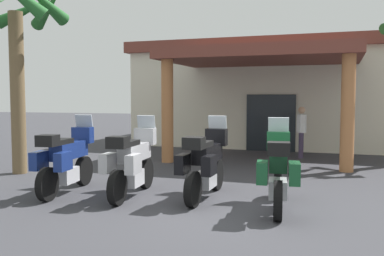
{
  "coord_description": "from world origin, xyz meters",
  "views": [
    {
      "loc": [
        1.77,
        -7.53,
        2.01
      ],
      "look_at": [
        -1.44,
        3.12,
        1.2
      ],
      "focal_mm": 40.05,
      "sensor_mm": 36.0,
      "label": 1
    }
  ],
  "objects_px": {
    "motorcycle_silver": "(132,162)",
    "motorcycle_green": "(278,170)",
    "motorcycle_blue": "(66,160)",
    "palm_tree_roadside": "(17,29)",
    "motel_building": "(283,93)",
    "pedestrian": "(301,128)",
    "motorcycle_black": "(205,163)"
  },
  "relations": [
    {
      "from": "palm_tree_roadside",
      "to": "pedestrian",
      "type": "bearing_deg",
      "value": 36.33
    },
    {
      "from": "motorcycle_blue",
      "to": "palm_tree_roadside",
      "type": "xyz_separation_m",
      "value": [
        -2.46,
        1.65,
        3.04
      ]
    },
    {
      "from": "motel_building",
      "to": "motorcycle_green",
      "type": "bearing_deg",
      "value": -83.26
    },
    {
      "from": "motorcycle_silver",
      "to": "motorcycle_black",
      "type": "bearing_deg",
      "value": -82.41
    },
    {
      "from": "motorcycle_green",
      "to": "palm_tree_roadside",
      "type": "bearing_deg",
      "value": 70.57
    },
    {
      "from": "motorcycle_black",
      "to": "palm_tree_roadside",
      "type": "relative_size",
      "value": 0.42
    },
    {
      "from": "pedestrian",
      "to": "motorcycle_blue",
      "type": "bearing_deg",
      "value": 60.88
    },
    {
      "from": "motel_building",
      "to": "motorcycle_green",
      "type": "distance_m",
      "value": 11.77
    },
    {
      "from": "motorcycle_silver",
      "to": "pedestrian",
      "type": "relative_size",
      "value": 1.31
    },
    {
      "from": "motorcycle_green",
      "to": "pedestrian",
      "type": "height_order",
      "value": "pedestrian"
    },
    {
      "from": "motorcycle_blue",
      "to": "pedestrian",
      "type": "height_order",
      "value": "pedestrian"
    },
    {
      "from": "motorcycle_black",
      "to": "palm_tree_roadside",
      "type": "distance_m",
      "value": 6.31
    },
    {
      "from": "motorcycle_blue",
      "to": "motorcycle_black",
      "type": "distance_m",
      "value": 2.94
    },
    {
      "from": "motorcycle_silver",
      "to": "palm_tree_roadside",
      "type": "height_order",
      "value": "palm_tree_roadside"
    },
    {
      "from": "motorcycle_black",
      "to": "motel_building",
      "type": "bearing_deg",
      "value": -0.22
    },
    {
      "from": "motel_building",
      "to": "pedestrian",
      "type": "relative_size",
      "value": 7.24
    },
    {
      "from": "motorcycle_blue",
      "to": "motorcycle_silver",
      "type": "height_order",
      "value": "same"
    },
    {
      "from": "motel_building",
      "to": "motorcycle_silver",
      "type": "xyz_separation_m",
      "value": [
        -1.98,
        -11.5,
        -1.47
      ]
    },
    {
      "from": "motorcycle_black",
      "to": "palm_tree_roadside",
      "type": "xyz_separation_m",
      "value": [
        -5.38,
        1.27,
        3.04
      ]
    },
    {
      "from": "motel_building",
      "to": "palm_tree_roadside",
      "type": "distance_m",
      "value": 11.68
    },
    {
      "from": "motorcycle_silver",
      "to": "motorcycle_black",
      "type": "relative_size",
      "value": 1.0
    },
    {
      "from": "motorcycle_blue",
      "to": "pedestrian",
      "type": "xyz_separation_m",
      "value": [
        4.48,
        6.75,
        0.28
      ]
    },
    {
      "from": "motorcycle_silver",
      "to": "motorcycle_black",
      "type": "xyz_separation_m",
      "value": [
        1.46,
        0.28,
        0.0
      ]
    },
    {
      "from": "pedestrian",
      "to": "palm_tree_roadside",
      "type": "distance_m",
      "value": 9.05
    },
    {
      "from": "motorcycle_blue",
      "to": "palm_tree_roadside",
      "type": "height_order",
      "value": "palm_tree_roadside"
    },
    {
      "from": "motorcycle_silver",
      "to": "palm_tree_roadside",
      "type": "distance_m",
      "value": 5.2
    },
    {
      "from": "motorcycle_silver",
      "to": "motorcycle_green",
      "type": "relative_size",
      "value": 1.0
    },
    {
      "from": "motel_building",
      "to": "motorcycle_green",
      "type": "xyz_separation_m",
      "value": [
        0.93,
        -11.64,
        -1.47
      ]
    },
    {
      "from": "motorcycle_silver",
      "to": "palm_tree_roadside",
      "type": "xyz_separation_m",
      "value": [
        -3.92,
        1.54,
        3.04
      ]
    },
    {
      "from": "motorcycle_green",
      "to": "pedestrian",
      "type": "bearing_deg",
      "value": -6.47
    },
    {
      "from": "motorcycle_blue",
      "to": "motel_building",
      "type": "bearing_deg",
      "value": -21.39
    },
    {
      "from": "motel_building",
      "to": "motorcycle_silver",
      "type": "height_order",
      "value": "motel_building"
    }
  ]
}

